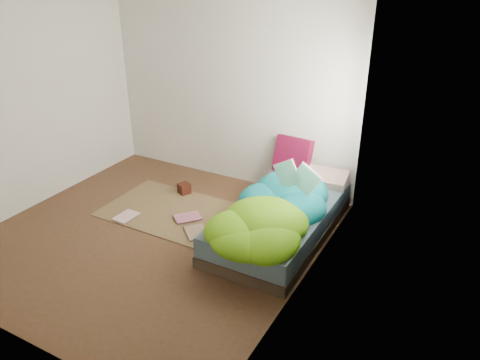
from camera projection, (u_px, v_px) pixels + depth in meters
name	position (u px, v px, depth m)	size (l,w,h in m)	color
ground	(153.00, 236.00, 5.21)	(3.50, 3.50, 0.00)	#423019
room_walls	(141.00, 93.00, 4.50)	(3.54, 3.54, 2.62)	silver
bed	(280.00, 221.00, 5.18)	(1.00, 2.00, 0.34)	#3B2C20
duvet	(273.00, 202.00, 4.85)	(0.96, 1.84, 0.34)	#085F7F
rug	(171.00, 211.00, 5.70)	(1.60, 1.10, 0.01)	brown
pillow_floral	(324.00, 178.00, 5.63)	(0.55, 0.34, 0.12)	beige
pillow_magenta	(293.00, 155.00, 5.83)	(0.46, 0.14, 0.46)	#47041F
open_book	(297.00, 168.00, 4.88)	(0.44, 0.10, 0.27)	green
wooden_box	(184.00, 188.00, 6.09)	(0.14, 0.14, 0.14)	#35140C
floor_book_a	(120.00, 214.00, 5.60)	(0.21, 0.28, 0.02)	white
floor_book_b	(185.00, 213.00, 5.61)	(0.22, 0.30, 0.03)	#C37086
floor_book_c	(186.00, 234.00, 5.19)	(0.23, 0.31, 0.02)	tan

